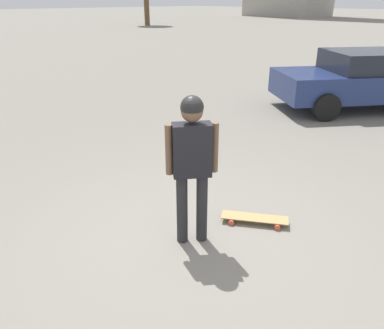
{
  "coord_description": "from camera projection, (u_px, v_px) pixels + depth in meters",
  "views": [
    {
      "loc": [
        2.63,
        -2.59,
        2.61
      ],
      "look_at": [
        0.0,
        0.0,
        0.97
      ],
      "focal_mm": 35.0,
      "sensor_mm": 36.0,
      "label": 1
    }
  ],
  "objects": [
    {
      "name": "person",
      "position": [
        192.0,
        156.0,
        4.0
      ],
      "size": [
        0.41,
        0.47,
        1.73
      ],
      "rotation": [
        0.0,
        0.0,
        0.93
      ],
      "color": "#262628",
      "rests_on": "ground_plane"
    },
    {
      "name": "skateboard",
      "position": [
        255.0,
        218.0,
        4.74
      ],
      "size": [
        0.8,
        0.64,
        0.08
      ],
      "rotation": [
        0.0,
        0.0,
        -2.54
      ],
      "color": "tan",
      "rests_on": "ground_plane"
    },
    {
      "name": "ground_plane",
      "position": [
        192.0,
        239.0,
        4.43
      ],
      "size": [
        220.0,
        220.0,
        0.0
      ],
      "primitive_type": "plane",
      "color": "gray"
    },
    {
      "name": "car_parked_near",
      "position": [
        360.0,
        79.0,
        9.43
      ],
      "size": [
        3.92,
        4.4,
        1.44
      ],
      "rotation": [
        0.0,
        0.0,
        -2.21
      ],
      "color": "navy",
      "rests_on": "ground_plane"
    }
  ]
}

